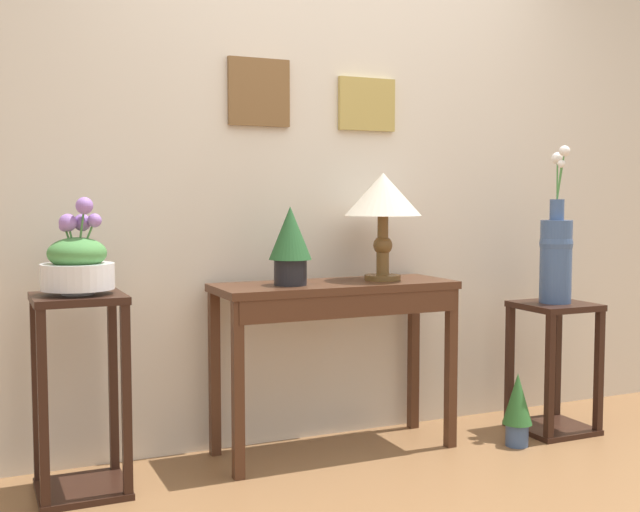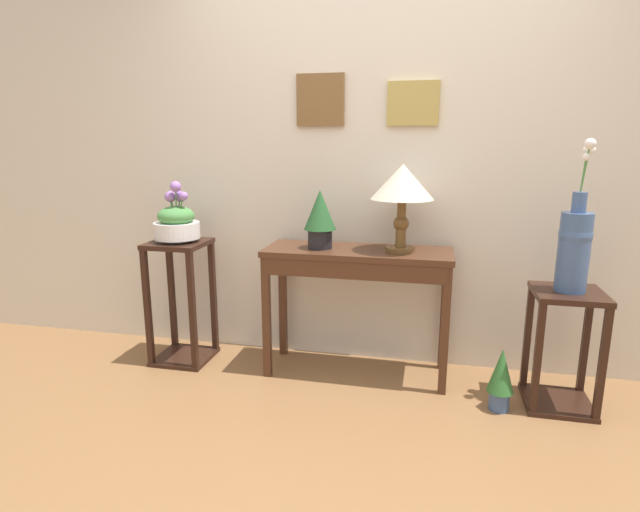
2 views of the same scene
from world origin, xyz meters
TOP-DOWN VIEW (x-y plane):
  - ground_plane at (0.00, 0.00)m, footprint 12.00×12.00m
  - back_wall_with_art at (-0.00, 1.42)m, footprint 9.00×0.13m
  - console_table at (-0.08, 1.10)m, footprint 1.11×0.41m
  - table_lamp at (0.17, 1.13)m, footprint 0.36×0.36m
  - potted_plant_on_console at (-0.30, 1.11)m, footprint 0.19×0.19m
  - pedestal_stand_left at (-1.22, 1.07)m, footprint 0.35×0.35m
  - planter_bowl_wide_left at (-1.21, 1.07)m, footprint 0.28×0.28m
  - pedestal_stand_right at (1.06, 0.96)m, footprint 0.35×0.35m
  - flower_vase_tall_right at (1.06, 0.96)m, footprint 0.16×0.16m
  - potted_plant_floor at (0.74, 0.84)m, footprint 0.14×0.14m

SIDE VIEW (x-z plane):
  - ground_plane at x=0.00m, z-range -0.01..0.00m
  - potted_plant_floor at x=0.74m, z-range 0.02..0.37m
  - pedestal_stand_right at x=1.06m, z-range 0.00..0.65m
  - pedestal_stand_left at x=-1.22m, z-range 0.00..0.80m
  - console_table at x=-0.08m, z-range 0.27..1.06m
  - flower_vase_tall_right at x=1.06m, z-range 0.52..1.30m
  - planter_bowl_wide_left at x=-1.21m, z-range 0.73..1.11m
  - potted_plant_on_console at x=-0.30m, z-range 0.81..1.16m
  - table_lamp at x=0.17m, z-range 0.92..1.42m
  - back_wall_with_art at x=0.00m, z-range 0.00..2.80m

